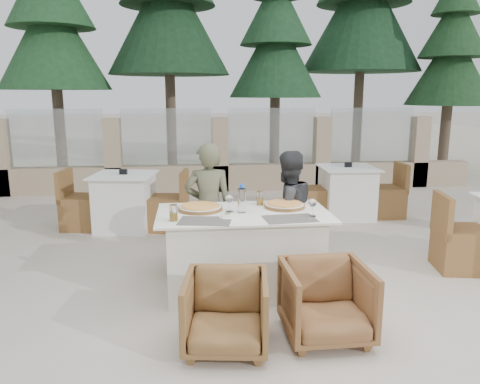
{
  "coord_description": "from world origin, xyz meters",
  "views": [
    {
      "loc": [
        -0.6,
        -4.09,
        1.86
      ],
      "look_at": [
        -0.1,
        0.39,
        0.9
      ],
      "focal_mm": 35.0,
      "sensor_mm": 36.0,
      "label": 1
    }
  ],
  "objects": [
    {
      "name": "water_bottle",
      "position": [
        -0.12,
        0.09,
        0.9
      ],
      "size": [
        0.1,
        0.1,
        0.27
      ],
      "primitive_type": "cylinder",
      "rotation": [
        0.0,
        0.0,
        -0.29
      ],
      "color": "#AECEE4",
      "rests_on": "dining_table"
    },
    {
      "name": "olive_dish",
      "position": [
        -0.27,
        -0.08,
        0.79
      ],
      "size": [
        0.14,
        0.14,
        0.04
      ],
      "primitive_type": null,
      "rotation": [
        0.0,
        0.0,
        0.34
      ],
      "color": "white",
      "rests_on": "dining_table"
    },
    {
      "name": "bg_table_b",
      "position": [
        1.77,
        2.6,
        0.39
      ],
      "size": [
        1.67,
        0.88,
        0.77
      ],
      "primitive_type": null,
      "rotation": [
        0.0,
        0.0,
        -0.04
      ],
      "color": "white",
      "rests_on": "ground"
    },
    {
      "name": "dining_table",
      "position": [
        -0.1,
        0.09,
        0.39
      ],
      "size": [
        1.6,
        0.9,
        0.77
      ],
      "primitive_type": null,
      "color": "white",
      "rests_on": "ground"
    },
    {
      "name": "beer_glass_right",
      "position": [
        0.09,
        0.36,
        0.84
      ],
      "size": [
        0.09,
        0.09,
        0.14
      ],
      "primitive_type": "cylinder",
      "rotation": [
        0.0,
        0.0,
        -0.32
      ],
      "color": "orange",
      "rests_on": "dining_table"
    },
    {
      "name": "pine_mid_right",
      "position": [
        3.8,
        7.8,
        3.4
      ],
      "size": [
        2.99,
        2.99,
        6.8
      ],
      "primitive_type": "cone",
      "color": "#1A3F22",
      "rests_on": "ground"
    },
    {
      "name": "wine_glass_corner",
      "position": [
        0.49,
        -0.13,
        0.86
      ],
      "size": [
        0.09,
        0.09,
        0.18
      ],
      "primitive_type": null,
      "rotation": [
        0.0,
        0.0,
        -0.25
      ],
      "color": "white",
      "rests_on": "dining_table"
    },
    {
      "name": "perimeter_wall_far",
      "position": [
        0.0,
        4.8,
        0.8
      ],
      "size": [
        10.0,
        0.34,
        1.6
      ],
      "primitive_type": null,
      "color": "tan",
      "rests_on": "ground"
    },
    {
      "name": "placemat_near_left",
      "position": [
        -0.47,
        -0.18,
        0.77
      ],
      "size": [
        0.5,
        0.38,
        0.0
      ],
      "primitive_type": "cube",
      "rotation": [
        0.0,
        0.0,
        -0.19
      ],
      "color": "#615B53",
      "rests_on": "dining_table"
    },
    {
      "name": "pine_far_right",
      "position": [
        5.5,
        6.5,
        2.25
      ],
      "size": [
        1.98,
        1.98,
        4.5
      ],
      "primitive_type": "cone",
      "color": "#1F4523",
      "rests_on": "ground"
    },
    {
      "name": "diner_right",
      "position": [
        0.4,
        0.52,
        0.64
      ],
      "size": [
        0.77,
        0.69,
        1.29
      ],
      "primitive_type": "imported",
      "rotation": [
        0.0,
        0.0,
        3.55
      ],
      "color": "#313336",
      "rests_on": "ground"
    },
    {
      "name": "wine_glass_centre",
      "position": [
        -0.23,
        0.12,
        0.86
      ],
      "size": [
        0.09,
        0.09,
        0.18
      ],
      "primitive_type": null,
      "rotation": [
        0.0,
        0.0,
        -0.23
      ],
      "color": "silver",
      "rests_on": "dining_table"
    },
    {
      "name": "pine_centre",
      "position": [
        1.5,
        7.2,
        2.5
      ],
      "size": [
        2.2,
        2.2,
        5.0
      ],
      "primitive_type": "cone",
      "color": "#1E4626",
      "rests_on": "ground"
    },
    {
      "name": "beer_glass_left",
      "position": [
        -0.74,
        -0.14,
        0.84
      ],
      "size": [
        0.09,
        0.09,
        0.14
      ],
      "primitive_type": "cylinder",
      "rotation": [
        0.0,
        0.0,
        0.42
      ],
      "color": "#C38E1B",
      "rests_on": "dining_table"
    },
    {
      "name": "pizza_right",
      "position": [
        0.31,
        0.23,
        0.8
      ],
      "size": [
        0.44,
        0.44,
        0.05
      ],
      "primitive_type": "cylinder",
      "rotation": [
        0.0,
        0.0,
        0.13
      ],
      "color": "orange",
      "rests_on": "dining_table"
    },
    {
      "name": "bg_table_a",
      "position": [
        -1.49,
        2.33,
        0.39
      ],
      "size": [
        1.74,
        1.05,
        0.77
      ],
      "primitive_type": null,
      "rotation": [
        0.0,
        0.0,
        -0.15
      ],
      "color": "white",
      "rests_on": "ground"
    },
    {
      "name": "placemat_near_right",
      "position": [
        0.27,
        -0.19,
        0.77
      ],
      "size": [
        0.47,
        0.33,
        0.0
      ],
      "primitive_type": "cube",
      "rotation": [
        0.0,
        0.0,
        0.08
      ],
      "color": "#605C53",
      "rests_on": "dining_table"
    },
    {
      "name": "sand_patch",
      "position": [
        0.0,
        14.0,
        0.01
      ],
      "size": [
        30.0,
        16.0,
        0.01
      ],
      "primitive_type": "cube",
      "color": "beige",
      "rests_on": "ground"
    },
    {
      "name": "diner_left",
      "position": [
        -0.41,
        0.63,
        0.68
      ],
      "size": [
        0.51,
        0.34,
        1.37
      ],
      "primitive_type": "imported",
      "rotation": [
        0.0,
        0.0,
        3.11
      ],
      "color": "#585A41",
      "rests_on": "ground"
    },
    {
      "name": "pizza_left",
      "position": [
        -0.5,
        0.22,
        0.8
      ],
      "size": [
        0.5,
        0.5,
        0.05
      ],
      "primitive_type": "cylinder",
      "rotation": [
        0.0,
        0.0,
        -0.23
      ],
      "color": "orange",
      "rests_on": "dining_table"
    },
    {
      "name": "pine_far_left",
      "position": [
        -3.5,
        7.0,
        2.75
      ],
      "size": [
        2.42,
        2.42,
        5.5
      ],
      "primitive_type": "cone",
      "color": "#214D27",
      "rests_on": "ground"
    },
    {
      "name": "pine_mid_left",
      "position": [
        -1.0,
        7.5,
        3.25
      ],
      "size": [
        2.86,
        2.86,
        6.5
      ],
      "primitive_type": "cone",
      "color": "#193B1F",
      "rests_on": "ground"
    },
    {
      "name": "armchair_far_left",
      "position": [
        -0.51,
        0.67,
        0.28
      ],
      "size": [
        0.66,
        0.68,
        0.57
      ],
      "primitive_type": "imported",
      "rotation": [
        0.0,
        0.0,
        3.05
      ],
      "color": "olive",
      "rests_on": "ground"
    },
    {
      "name": "armchair_near_right",
      "position": [
        0.42,
        -0.87,
        0.3
      ],
      "size": [
        0.64,
        0.66,
        0.59
      ],
      "primitive_type": "imported",
      "rotation": [
        0.0,
        0.0,
        0.01
      ],
      "color": "brown",
      "rests_on": "ground"
    },
    {
      "name": "ground",
      "position": [
        0.0,
        0.0,
        0.0
      ],
      "size": [
        80.0,
        80.0,
        0.0
      ],
      "primitive_type": "plane",
      "color": "beige",
      "rests_on": "ground"
    },
    {
      "name": "armchair_far_right",
      "position": [
        0.36,
        0.79,
        0.3
      ],
      "size": [
        0.83,
        0.84,
        0.6
      ],
      "primitive_type": "imported",
      "rotation": [
        0.0,
        0.0,
        2.77
      ],
      "color": "brown",
      "rests_on": "ground"
    },
    {
      "name": "armchair_near_left",
      "position": [
        -0.35,
        -0.94,
        0.28
      ],
      "size": [
        0.68,
        0.7,
        0.57
      ],
      "primitive_type": "imported",
      "rotation": [
        0.0,
        0.0,
        -0.14
      ],
      "color": "brown",
      "rests_on": "ground"
    }
  ]
}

